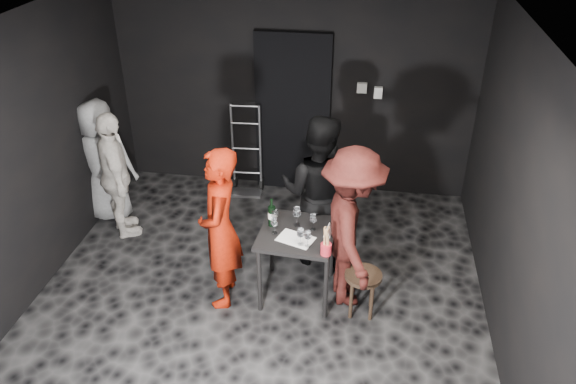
% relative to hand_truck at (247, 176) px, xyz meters
% --- Properties ---
extents(floor, '(4.50, 5.00, 0.02)m').
position_rel_hand_truck_xyz_m(floor, '(0.58, -2.22, -0.22)').
color(floor, black).
rests_on(floor, ground).
extents(ceiling, '(4.50, 5.00, 0.02)m').
position_rel_hand_truck_xyz_m(ceiling, '(0.58, -2.22, 2.48)').
color(ceiling, silver).
rests_on(ceiling, ground).
extents(wall_back, '(4.50, 0.04, 2.70)m').
position_rel_hand_truck_xyz_m(wall_back, '(0.58, 0.28, 1.13)').
color(wall_back, black).
rests_on(wall_back, ground).
extents(wall_left, '(0.04, 5.00, 2.70)m').
position_rel_hand_truck_xyz_m(wall_left, '(-1.67, -2.22, 1.13)').
color(wall_left, black).
rests_on(wall_left, ground).
extents(wall_right, '(0.04, 5.00, 2.70)m').
position_rel_hand_truck_xyz_m(wall_right, '(2.83, -2.22, 1.13)').
color(wall_right, black).
rests_on(wall_right, ground).
extents(doorway, '(0.95, 0.10, 2.10)m').
position_rel_hand_truck_xyz_m(doorway, '(0.58, 0.22, 0.83)').
color(doorway, black).
rests_on(doorway, ground).
extents(wallbox_upper, '(0.12, 0.06, 0.12)m').
position_rel_hand_truck_xyz_m(wallbox_upper, '(1.43, 0.23, 1.23)').
color(wallbox_upper, '#B7B7B2').
rests_on(wallbox_upper, wall_back).
extents(wallbox_lower, '(0.10, 0.06, 0.14)m').
position_rel_hand_truck_xyz_m(wallbox_lower, '(1.63, 0.23, 1.18)').
color(wallbox_lower, '#B7B7B2').
rests_on(wallbox_lower, wall_back).
extents(hand_truck, '(0.41, 0.34, 1.22)m').
position_rel_hand_truck_xyz_m(hand_truck, '(0.00, 0.00, 0.00)').
color(hand_truck, '#B2B2B7').
rests_on(hand_truck, floor).
extents(tasting_table, '(0.72, 0.72, 0.75)m').
position_rel_hand_truck_xyz_m(tasting_table, '(0.95, -1.94, 0.43)').
color(tasting_table, black).
rests_on(tasting_table, floor).
extents(stool, '(0.36, 0.36, 0.47)m').
position_rel_hand_truck_xyz_m(stool, '(1.61, -2.13, 0.16)').
color(stool, '#2E2119').
rests_on(stool, floor).
extents(server_red, '(0.55, 0.74, 1.85)m').
position_rel_hand_truck_xyz_m(server_red, '(0.23, -2.12, 0.70)').
color(server_red, '#9F1805').
rests_on(server_red, floor).
extents(woman_black, '(1.00, 0.64, 1.92)m').
position_rel_hand_truck_xyz_m(woman_black, '(1.08, -1.30, 0.74)').
color(woman_black, black).
rests_on(woman_black, floor).
extents(man_maroon, '(0.81, 1.29, 1.85)m').
position_rel_hand_truck_xyz_m(man_maroon, '(1.47, -1.92, 0.70)').
color(man_maroon, '#39120E').
rests_on(man_maroon, floor).
extents(bystander_cream, '(0.86, 1.00, 1.55)m').
position_rel_hand_truck_xyz_m(bystander_cream, '(-1.23, -1.18, 0.55)').
color(bystander_cream, silver).
rests_on(bystander_cream, floor).
extents(bystander_grey, '(0.79, 0.47, 1.55)m').
position_rel_hand_truck_xyz_m(bystander_grey, '(-1.54, -0.86, 0.55)').
color(bystander_grey, gray).
rests_on(bystander_grey, floor).
extents(tasting_mat, '(0.39, 0.32, 0.00)m').
position_rel_hand_truck_xyz_m(tasting_mat, '(0.95, -2.06, 0.53)').
color(tasting_mat, white).
rests_on(tasting_mat, tasting_table).
extents(wine_glass_a, '(0.07, 0.07, 0.18)m').
position_rel_hand_truck_xyz_m(wine_glass_a, '(0.73, -1.99, 0.62)').
color(wine_glass_a, white).
rests_on(wine_glass_a, tasting_table).
extents(wine_glass_b, '(0.09, 0.09, 0.21)m').
position_rel_hand_truck_xyz_m(wine_glass_b, '(0.71, -1.87, 0.63)').
color(wine_glass_b, white).
rests_on(wine_glass_b, tasting_table).
extents(wine_glass_c, '(0.11, 0.11, 0.22)m').
position_rel_hand_truck_xyz_m(wine_glass_c, '(0.93, -1.82, 0.64)').
color(wine_glass_c, white).
rests_on(wine_glass_c, tasting_table).
extents(wine_glass_d, '(0.08, 0.08, 0.20)m').
position_rel_hand_truck_xyz_m(wine_glass_d, '(1.01, -2.14, 0.63)').
color(wine_glass_d, white).
rests_on(wine_glass_d, tasting_table).
extents(wine_glass_e, '(0.08, 0.08, 0.19)m').
position_rel_hand_truck_xyz_m(wine_glass_e, '(1.07, -2.15, 0.62)').
color(wine_glass_e, white).
rests_on(wine_glass_e, tasting_table).
extents(wine_glass_f, '(0.08, 0.08, 0.19)m').
position_rel_hand_truck_xyz_m(wine_glass_f, '(1.09, -1.87, 0.62)').
color(wine_glass_f, white).
rests_on(wine_glass_f, tasting_table).
extents(wine_bottle, '(0.07, 0.07, 0.30)m').
position_rel_hand_truck_xyz_m(wine_bottle, '(0.68, -1.86, 0.64)').
color(wine_bottle, black).
rests_on(wine_bottle, tasting_table).
extents(breadstick_cup, '(0.10, 0.10, 0.31)m').
position_rel_hand_truck_xyz_m(breadstick_cup, '(1.25, -2.24, 0.67)').
color(breadstick_cup, red).
rests_on(breadstick_cup, tasting_table).
extents(reserved_card, '(0.09, 0.14, 0.10)m').
position_rel_hand_truck_xyz_m(reserved_card, '(1.23, -1.93, 0.58)').
color(reserved_card, white).
rests_on(reserved_card, tasting_table).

